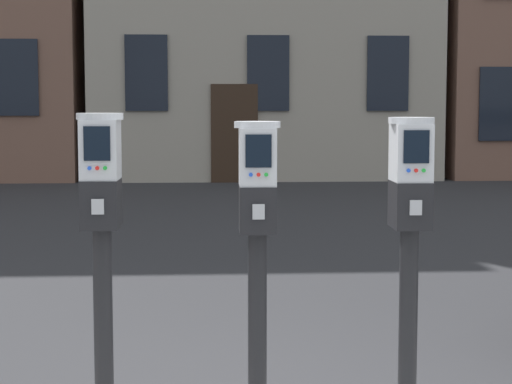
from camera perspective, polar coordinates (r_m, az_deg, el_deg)
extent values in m
cylinder|color=black|center=(4.39, -9.54, -8.54)|extent=(0.09, 0.09, 0.98)
cube|color=black|center=(4.28, -9.67, -0.72)|extent=(0.18, 0.24, 0.23)
cube|color=#A5A8AD|center=(4.16, -9.89, -0.91)|extent=(0.06, 0.01, 0.07)
cube|color=#B7BABF|center=(4.26, -9.72, 2.64)|extent=(0.17, 0.23, 0.28)
cube|color=black|center=(4.15, -9.94, 3.01)|extent=(0.12, 0.01, 0.15)
cylinder|color=blue|center=(4.15, -10.39, 1.48)|extent=(0.02, 0.01, 0.02)
cylinder|color=red|center=(4.15, -9.92, 1.48)|extent=(0.02, 0.01, 0.02)
cylinder|color=green|center=(4.15, -9.44, 1.49)|extent=(0.02, 0.01, 0.02)
cylinder|color=#B7BABF|center=(4.26, -9.76, 4.70)|extent=(0.22, 0.22, 0.03)
cylinder|color=black|center=(4.38, 0.08, -8.67)|extent=(0.09, 0.09, 0.95)
cube|color=black|center=(4.27, 0.09, -1.04)|extent=(0.18, 0.24, 0.22)
cube|color=#A5A8AD|center=(4.15, 0.16, -1.25)|extent=(0.06, 0.01, 0.07)
cube|color=#B7BABF|center=(4.25, 0.09, 2.23)|extent=(0.17, 0.23, 0.27)
cube|color=black|center=(4.13, 0.16, 2.58)|extent=(0.12, 0.01, 0.15)
cylinder|color=blue|center=(4.14, -0.33, 1.09)|extent=(0.02, 0.01, 0.02)
cylinder|color=red|center=(4.14, 0.16, 1.09)|extent=(0.02, 0.01, 0.02)
cylinder|color=green|center=(4.14, 0.64, 1.10)|extent=(0.02, 0.01, 0.02)
cylinder|color=#B7BABF|center=(4.25, 0.09, 4.25)|extent=(0.22, 0.22, 0.03)
cylinder|color=black|center=(4.48, 9.50, -8.33)|extent=(0.09, 0.09, 0.96)
cube|color=black|center=(4.38, 9.63, -0.78)|extent=(0.18, 0.24, 0.22)
cube|color=#A5A8AD|center=(4.26, 9.98, -0.97)|extent=(0.06, 0.01, 0.07)
cube|color=#B7BABF|center=(4.36, 9.68, 2.46)|extent=(0.17, 0.23, 0.27)
cube|color=black|center=(4.24, 10.02, 2.81)|extent=(0.12, 0.01, 0.15)
cylinder|color=blue|center=(4.24, 9.54, 1.34)|extent=(0.02, 0.01, 0.02)
cylinder|color=red|center=(4.25, 10.00, 1.34)|extent=(0.02, 0.01, 0.02)
cylinder|color=green|center=(4.25, 10.46, 1.34)|extent=(0.02, 0.01, 0.02)
cylinder|color=#B7BABF|center=(4.35, 9.71, 4.44)|extent=(0.22, 0.22, 0.03)
cube|color=black|center=(19.79, -14.77, 6.96)|extent=(0.90, 0.06, 1.60)
cube|color=black|center=(19.46, -6.88, 7.42)|extent=(0.90, 0.06, 1.60)
cube|color=black|center=(19.49, 0.77, 7.46)|extent=(0.90, 0.06, 1.60)
cube|color=black|center=(19.85, 8.26, 7.36)|extent=(0.90, 0.06, 1.60)
cube|color=black|center=(19.44, -1.37, 3.69)|extent=(1.00, 0.07, 2.10)
cube|color=black|center=(20.49, 15.02, 5.35)|extent=(0.90, 0.06, 1.60)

